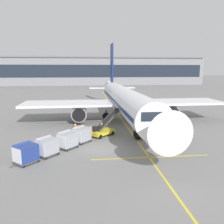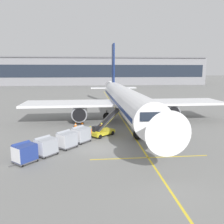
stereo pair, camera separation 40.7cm
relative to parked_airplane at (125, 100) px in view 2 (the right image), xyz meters
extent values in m
plane|color=slate|center=(-4.83, -14.13, -3.64)|extent=(600.00, 600.00, 0.00)
cylinder|color=white|center=(0.01, -0.78, 0.09)|extent=(4.27, 33.71, 3.98)
cube|color=navy|center=(0.01, -0.78, 0.09)|extent=(4.30, 32.37, 0.48)
cone|color=white|center=(0.17, -19.61, 0.09)|extent=(3.81, 4.01, 3.78)
cone|color=white|center=(-0.17, 19.24, 0.39)|extent=(3.44, 6.39, 3.38)
cube|color=white|center=(-8.79, -0.02, -0.50)|extent=(16.06, 6.88, 0.36)
cylinder|color=#93969E|center=(-7.58, -0.68, -1.92)|extent=(2.50, 4.40, 2.47)
cylinder|color=black|center=(-7.56, -2.92, -1.92)|extent=(2.10, 0.14, 2.10)
cube|color=white|center=(8.79, 0.14, -0.50)|extent=(16.06, 6.88, 0.36)
cylinder|color=#93969E|center=(7.59, -0.54, -1.92)|extent=(2.50, 4.40, 2.47)
cylinder|color=black|center=(7.61, -2.78, -1.92)|extent=(2.10, 0.14, 2.10)
cube|color=navy|center=(-0.16, 17.65, 5.94)|extent=(0.32, 4.04, 10.10)
cube|color=white|center=(-0.15, 17.33, 0.69)|extent=(10.90, 2.79, 0.20)
cube|color=#1E2633|center=(0.15, -16.82, 0.69)|extent=(2.80, 1.81, 0.87)
cylinder|color=#47474C|center=(0.10, -10.88, -2.43)|extent=(0.22, 0.22, 1.08)
sphere|color=black|center=(0.10, -10.88, -2.97)|extent=(1.32, 1.32, 1.32)
cylinder|color=#47474C|center=(-2.99, 0.88, -2.43)|extent=(0.22, 0.22, 1.08)
sphere|color=black|center=(-2.99, 0.88, -2.97)|extent=(1.32, 1.32, 1.32)
cylinder|color=#47474C|center=(2.97, 0.93, -2.43)|extent=(0.22, 0.22, 1.08)
sphere|color=black|center=(2.97, 0.93, -2.97)|extent=(1.32, 1.32, 1.32)
cube|color=gold|center=(-4.31, -8.83, -3.14)|extent=(3.58, 3.49, 0.44)
cube|color=black|center=(-5.24, -9.20, -2.57)|extent=(0.82, 0.82, 0.70)
cylinder|color=#333338|center=(-4.75, -8.74, -2.52)|extent=(0.08, 0.08, 0.80)
cube|color=gold|center=(-3.52, -8.09, -1.67)|extent=(4.01, 3.81, 2.64)
cube|color=black|center=(-3.52, -8.09, -1.58)|extent=(3.81, 3.61, 2.49)
cube|color=#333338|center=(-3.22, -8.41, -1.55)|extent=(3.40, 3.16, 2.66)
cube|color=#333338|center=(-3.81, -7.77, -1.55)|extent=(3.40, 3.16, 2.66)
cylinder|color=black|center=(-2.94, -8.56, -3.36)|extent=(0.55, 0.53, 0.56)
cylinder|color=black|center=(-3.94, -7.48, -3.36)|extent=(0.55, 0.53, 0.56)
cylinder|color=black|center=(-4.69, -10.18, -3.36)|extent=(0.55, 0.53, 0.56)
cylinder|color=black|center=(-5.69, -9.10, -3.36)|extent=(0.55, 0.53, 0.56)
cube|color=#515156|center=(-6.98, -11.26, -3.43)|extent=(2.53, 2.56, 0.12)
cylinder|color=#4C4C51|center=(-7.88, -12.27, -3.44)|extent=(0.52, 0.57, 0.07)
cube|color=#9EA3AD|center=(-6.98, -11.26, -2.62)|extent=(2.38, 2.42, 1.50)
cube|color=#9EA3AD|center=(-7.29, -10.99, -2.09)|extent=(1.85, 1.93, 0.74)
cube|color=silver|center=(-7.63, -11.98, -2.62)|extent=(1.09, 0.98, 1.38)
sphere|color=black|center=(-8.02, -11.41, -3.49)|extent=(0.30, 0.30, 0.30)
sphere|color=black|center=(-7.01, -12.31, -3.49)|extent=(0.30, 0.30, 0.30)
sphere|color=black|center=(-6.96, -10.21, -3.49)|extent=(0.30, 0.30, 0.30)
sphere|color=black|center=(-5.94, -11.12, -3.49)|extent=(0.30, 0.30, 0.30)
cube|color=#515156|center=(-8.52, -13.25, -3.43)|extent=(2.53, 2.56, 0.12)
cylinder|color=#4C4C51|center=(-9.42, -14.26, -3.44)|extent=(0.52, 0.57, 0.07)
cube|color=#9EA3AD|center=(-8.52, -13.25, -2.62)|extent=(2.38, 2.42, 1.50)
cube|color=#9EA3AD|center=(-8.83, -12.98, -2.09)|extent=(1.85, 1.93, 0.74)
cube|color=silver|center=(-9.16, -13.97, -2.62)|extent=(1.09, 0.98, 1.38)
sphere|color=black|center=(-9.56, -13.40, -3.49)|extent=(0.30, 0.30, 0.30)
sphere|color=black|center=(-8.55, -14.30, -3.49)|extent=(0.30, 0.30, 0.30)
sphere|color=black|center=(-8.49, -12.20, -3.49)|extent=(0.30, 0.30, 0.30)
sphere|color=black|center=(-7.48, -13.11, -3.49)|extent=(0.30, 0.30, 0.30)
cube|color=#515156|center=(-10.41, -15.37, -3.43)|extent=(2.53, 2.56, 0.12)
cylinder|color=#4C4C51|center=(-11.31, -16.38, -3.44)|extent=(0.52, 0.57, 0.07)
cube|color=#9EA3AD|center=(-10.41, -15.37, -2.62)|extent=(2.38, 2.42, 1.50)
cube|color=#9EA3AD|center=(-10.72, -15.10, -2.09)|extent=(1.85, 1.93, 0.74)
cube|color=silver|center=(-11.06, -16.09, -2.62)|extent=(1.09, 0.98, 1.38)
sphere|color=black|center=(-11.45, -15.52, -3.49)|extent=(0.30, 0.30, 0.30)
sphere|color=black|center=(-10.44, -16.42, -3.49)|extent=(0.30, 0.30, 0.30)
sphere|color=black|center=(-10.39, -14.33, -3.49)|extent=(0.30, 0.30, 0.30)
sphere|color=black|center=(-9.37, -15.23, -3.49)|extent=(0.30, 0.30, 0.30)
cube|color=#515156|center=(-12.07, -17.14, -3.43)|extent=(2.53, 2.56, 0.12)
cylinder|color=#4C4C51|center=(-12.97, -18.15, -3.44)|extent=(0.52, 0.57, 0.07)
cube|color=navy|center=(-12.07, -17.14, -2.62)|extent=(2.38, 2.42, 1.50)
cube|color=navy|center=(-12.38, -16.87, -2.09)|extent=(1.85, 1.93, 0.74)
cube|color=silver|center=(-12.72, -17.86, -2.62)|extent=(1.09, 0.98, 1.38)
sphere|color=black|center=(-13.11, -17.28, -3.49)|extent=(0.30, 0.30, 0.30)
sphere|color=black|center=(-12.10, -18.19, -3.49)|extent=(0.30, 0.30, 0.30)
sphere|color=black|center=(-12.05, -16.09, -3.49)|extent=(0.30, 0.30, 0.30)
sphere|color=black|center=(-11.03, -17.00, -3.49)|extent=(0.30, 0.30, 0.30)
cylinder|color=#514C42|center=(-4.32, -8.64, -3.21)|extent=(0.15, 0.15, 0.86)
cylinder|color=#514C42|center=(-4.44, -8.77, -3.21)|extent=(0.15, 0.15, 0.86)
cube|color=orange|center=(-4.38, -8.70, -2.49)|extent=(0.43, 0.44, 0.58)
cube|color=white|center=(-4.29, -8.79, -2.49)|extent=(0.23, 0.26, 0.08)
sphere|color=beige|center=(-4.38, -8.70, -2.08)|extent=(0.21, 0.21, 0.21)
sphere|color=yellow|center=(-4.38, -8.70, -2.01)|extent=(0.23, 0.23, 0.23)
cylinder|color=orange|center=(-4.22, -8.52, -2.53)|extent=(0.09, 0.09, 0.56)
cylinder|color=orange|center=(-4.54, -8.88, -2.53)|extent=(0.09, 0.09, 0.56)
cylinder|color=#333847|center=(-5.85, -10.49, -3.21)|extent=(0.15, 0.15, 0.86)
cylinder|color=#333847|center=(-5.92, -10.33, -3.21)|extent=(0.15, 0.15, 0.86)
cube|color=orange|center=(-5.88, -10.41, -2.49)|extent=(0.37, 0.44, 0.58)
cube|color=white|center=(-6.00, -10.46, -2.49)|extent=(0.15, 0.32, 0.08)
sphere|color=brown|center=(-5.88, -10.41, -2.08)|extent=(0.21, 0.21, 0.21)
sphere|color=yellow|center=(-5.88, -10.41, -2.01)|extent=(0.23, 0.23, 0.23)
cylinder|color=orange|center=(-5.79, -10.63, -2.53)|extent=(0.09, 0.09, 0.56)
cylinder|color=orange|center=(-5.98, -10.19, -2.53)|extent=(0.09, 0.09, 0.56)
cylinder|color=black|center=(-8.00, -10.86, -3.21)|extent=(0.15, 0.15, 0.86)
cylinder|color=black|center=(-7.90, -10.71, -3.21)|extent=(0.15, 0.15, 0.86)
cube|color=yellow|center=(-7.95, -10.78, -2.49)|extent=(0.41, 0.45, 0.58)
cube|color=white|center=(-8.06, -10.71, -2.49)|extent=(0.20, 0.29, 0.08)
sphere|color=tan|center=(-7.95, -10.78, -2.08)|extent=(0.21, 0.21, 0.21)
sphere|color=yellow|center=(-7.95, -10.78, -2.01)|extent=(0.23, 0.23, 0.23)
cylinder|color=yellow|center=(-8.09, -10.98, -2.53)|extent=(0.09, 0.09, 0.56)
cylinder|color=yellow|center=(-7.82, -10.58, -2.53)|extent=(0.09, 0.09, 0.56)
cube|color=black|center=(-8.10, -3.89, -3.61)|extent=(0.69, 0.69, 0.05)
cone|color=orange|center=(-8.10, -3.89, -3.22)|extent=(0.55, 0.55, 0.72)
cylinder|color=white|center=(-8.10, -3.89, -3.19)|extent=(0.30, 0.30, 0.09)
cube|color=black|center=(-7.21, -1.87, -3.61)|extent=(0.64, 0.64, 0.05)
cone|color=orange|center=(-7.21, -1.87, -3.25)|extent=(0.51, 0.51, 0.67)
cylinder|color=white|center=(-7.21, -1.87, -3.22)|extent=(0.28, 0.28, 0.08)
cube|color=yellow|center=(-0.17, -0.78, -3.63)|extent=(0.20, 110.00, 0.01)
cube|color=yellow|center=(0.01, -17.03, -3.63)|extent=(12.00, 0.20, 0.01)
cube|color=gray|center=(-9.56, 99.28, 3.78)|extent=(139.43, 20.17, 14.84)
cube|color=#1E2633|center=(-9.56, 89.15, 4.15)|extent=(135.25, 0.10, 6.68)
cube|color=slate|center=(-9.56, 97.27, 11.55)|extent=(138.04, 17.15, 0.70)
camera|label=1|loc=(-6.31, -38.57, 5.08)|focal=37.22mm
camera|label=2|loc=(-5.90, -38.62, 5.08)|focal=37.22mm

